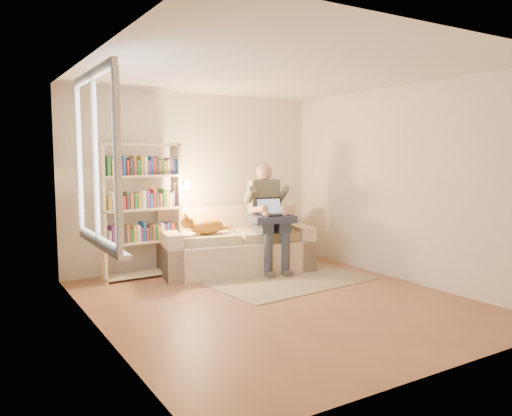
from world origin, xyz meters
TOP-DOWN VIEW (x-y plane):
  - floor at (0.00, 0.00)m, footprint 4.50×4.50m
  - ceiling at (0.00, 0.00)m, footprint 4.00×4.50m
  - wall_left at (-2.00, 0.00)m, footprint 0.02×4.50m
  - wall_right at (2.00, 0.00)m, footprint 0.02×4.50m
  - wall_back at (0.00, 2.25)m, footprint 4.00×0.02m
  - wall_front at (0.00, -2.25)m, footprint 4.00×0.02m
  - window at (-1.95, 0.20)m, footprint 0.12×1.52m
  - sofa at (0.33, 1.62)m, footprint 2.29×1.36m
  - person at (0.74, 1.38)m, footprint 0.54×0.75m
  - cat at (-0.21, 1.59)m, footprint 0.77×0.35m
  - blanket at (0.75, 1.22)m, footprint 0.69×0.60m
  - laptop at (0.75, 1.23)m, footprint 0.44×0.40m
  - bookshelf at (-0.97, 1.90)m, footprint 1.24×0.33m
  - rug at (0.69, 0.68)m, footprint 2.26×1.46m

SIDE VIEW (x-z plane):
  - floor at x=0.00m, z-range 0.00..0.00m
  - rug at x=0.69m, z-range 0.00..0.01m
  - sofa at x=0.33m, z-range -0.12..0.79m
  - cat at x=-0.21m, z-range 0.56..0.84m
  - blanket at x=0.75m, z-range 0.73..0.83m
  - person at x=0.74m, z-range 0.10..1.65m
  - laptop at x=0.75m, z-range 0.73..1.05m
  - bookshelf at x=-0.97m, z-range 0.10..1.95m
  - wall_left at x=-2.00m, z-range 0.00..2.60m
  - wall_right at x=2.00m, z-range 0.00..2.60m
  - wall_back at x=0.00m, z-range 0.00..2.60m
  - wall_front at x=0.00m, z-range 0.00..2.60m
  - window at x=-1.95m, z-range 0.53..2.22m
  - ceiling at x=0.00m, z-range 2.59..2.61m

